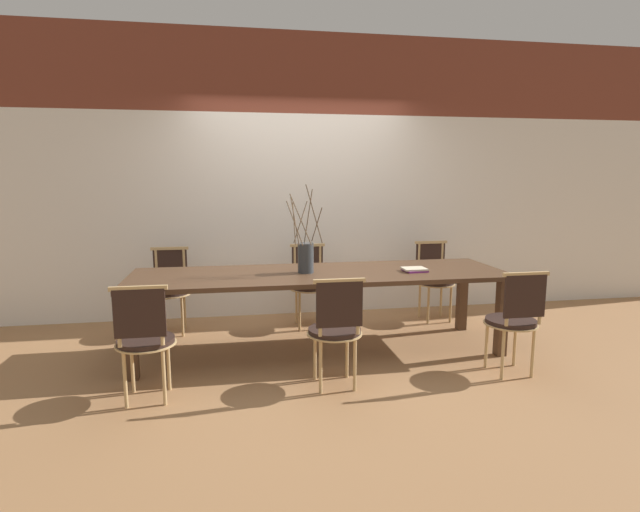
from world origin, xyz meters
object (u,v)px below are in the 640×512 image
at_px(chair_far_center, 434,277).
at_px(chair_near_center, 514,317).
at_px(vase_centerpiece, 306,257).
at_px(dining_table, 320,280).
at_px(book_stack, 414,270).

bearing_deg(chair_far_center, chair_near_center, 89.70).
bearing_deg(vase_centerpiece, chair_far_center, 27.63).
bearing_deg(chair_near_center, dining_table, 150.14).
height_order(dining_table, vase_centerpiece, vase_centerpiece).
bearing_deg(book_stack, vase_centerpiece, 174.00).
bearing_deg(book_stack, chair_far_center, 57.73).
xyz_separation_m(dining_table, book_stack, (0.87, -0.11, 0.09)).
xyz_separation_m(chair_near_center, vase_centerpiece, (-1.58, 0.83, 0.41)).
bearing_deg(chair_near_center, vase_centerpiece, 152.25).
bearing_deg(vase_centerpiece, chair_near_center, -27.75).
bearing_deg(chair_near_center, chair_far_center, 89.70).
relative_size(dining_table, chair_near_center, 3.85).
xyz_separation_m(vase_centerpiece, book_stack, (1.00, -0.10, -0.13)).
distance_m(dining_table, book_stack, 0.88).
height_order(chair_near_center, vase_centerpiece, vase_centerpiece).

